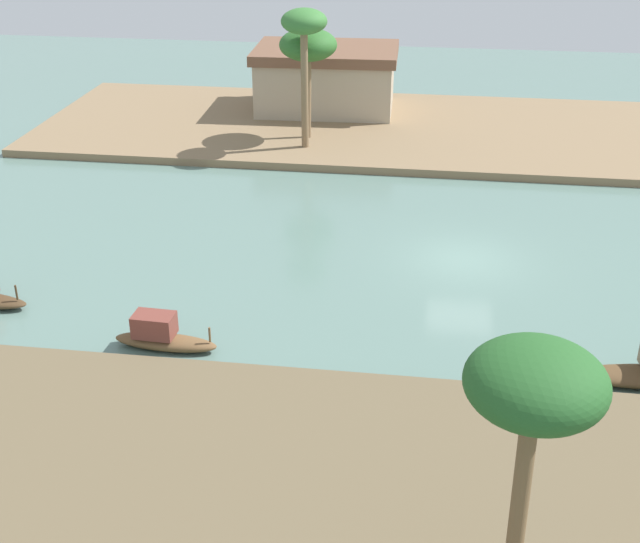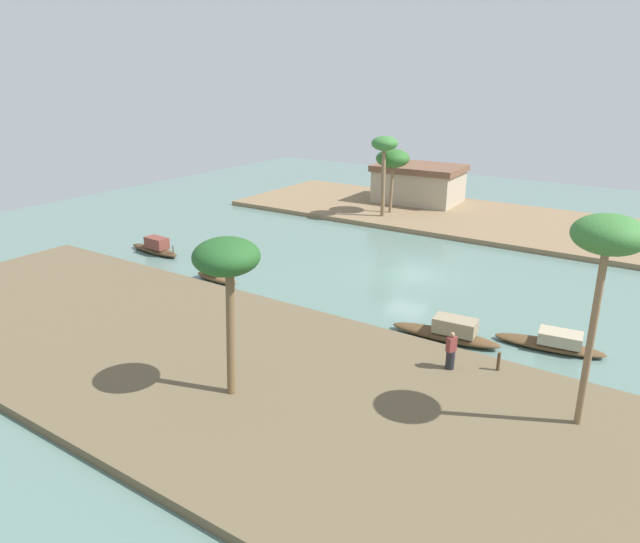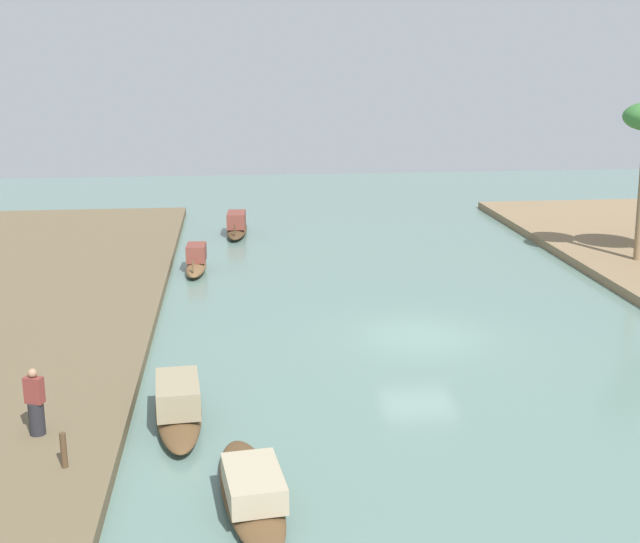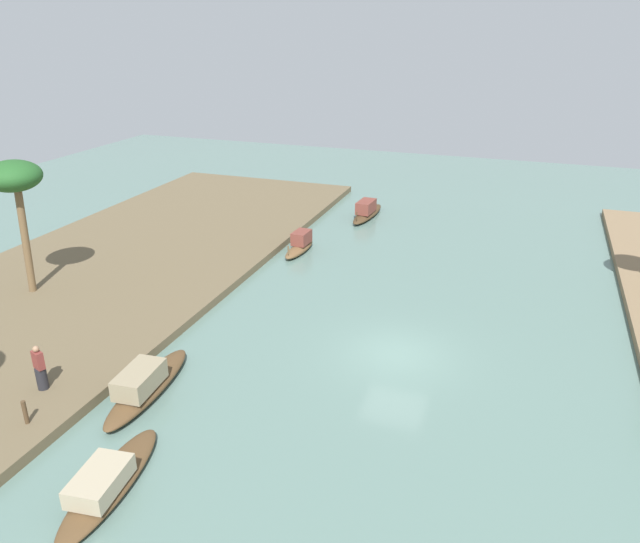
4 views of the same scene
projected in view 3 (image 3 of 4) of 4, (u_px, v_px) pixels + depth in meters
name	position (u px, v px, depth m)	size (l,w,h in m)	color
river_water	(420.00, 336.00, 27.63)	(77.66, 77.66, 0.00)	slate
sampan_downstream_large	(237.00, 226.00, 43.14)	(4.85, 1.34, 1.21)	#47331E
sampan_with_red_awning	(196.00, 262.00, 35.72)	(3.33, 1.00, 1.16)	brown
sampan_open_hull	(252.00, 489.00, 17.23)	(5.01, 1.80, 0.93)	brown
sampan_midstream	(178.00, 403.00, 21.26)	(5.37, 1.62, 1.19)	brown
person_on_near_bank	(36.00, 406.00, 19.48)	(0.48, 0.49, 1.67)	#232328
mooring_post	(64.00, 450.00, 17.98)	(0.14, 0.14, 0.82)	#4C3823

